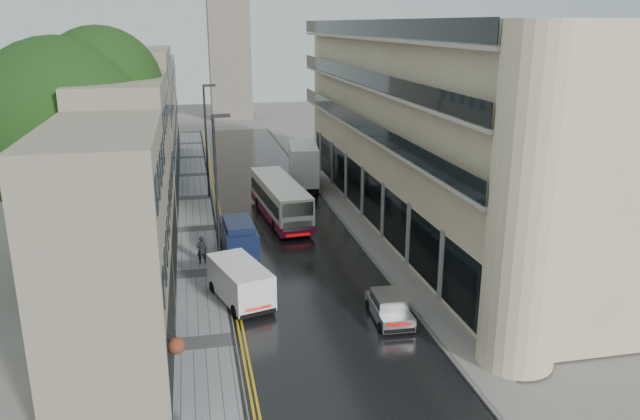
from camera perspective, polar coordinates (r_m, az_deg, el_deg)
name	(u,v)px	position (r m, az deg, el deg)	size (l,w,h in m)	color
road	(280,225)	(45.04, -3.69, -1.35)	(9.00, 85.00, 0.02)	black
left_sidewalk	(197,229)	(44.63, -11.15, -1.74)	(2.70, 85.00, 0.12)	gray
right_sidewalk	(352,219)	(46.05, 2.97, -0.86)	(1.80, 85.00, 0.12)	slate
old_shop_row	(140,141)	(45.75, -16.16, 6.05)	(4.50, 56.00, 12.00)	gray
modern_block	(427,127)	(44.57, 9.76, 7.51)	(8.00, 40.00, 14.00)	beige
tree_near	(67,159)	(36.21, -22.11, 4.33)	(10.56, 10.56, 13.89)	black
tree_far	(104,132)	(48.94, -19.18, 6.72)	(9.24, 9.24, 12.46)	black
cream_bus	(274,212)	(43.11, -4.20, -0.20)	(2.36, 10.39, 2.83)	silver
white_lorry	(292,171)	(52.56, -2.62, 3.59)	(2.30, 7.67, 4.03)	silver
silver_hatchback	(382,319)	(29.65, 5.65, -9.92)	(1.57, 3.59, 1.34)	#A0A0A4
white_van	(235,298)	(30.98, -7.81, -7.98)	(2.02, 4.71, 2.13)	white
navy_van	(227,247)	(37.26, -8.49, -3.40)	(1.93, 4.82, 2.46)	#0E1734
pedestrian	(202,250)	(37.94, -10.76, -3.60)	(0.62, 0.41, 1.70)	black
lamp_post_near	(217,196)	(35.52, -9.43, 1.30)	(1.02, 0.23, 9.05)	black
lamp_post_far	(206,142)	(51.77, -10.35, 6.14)	(1.03, 0.23, 9.14)	black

